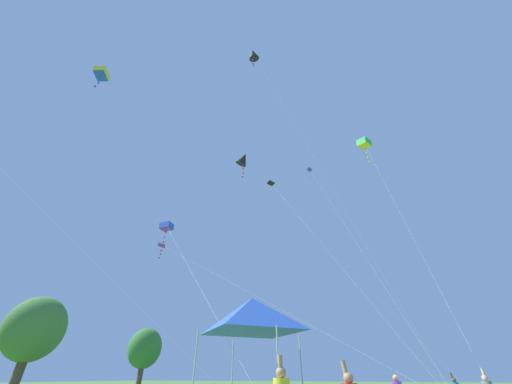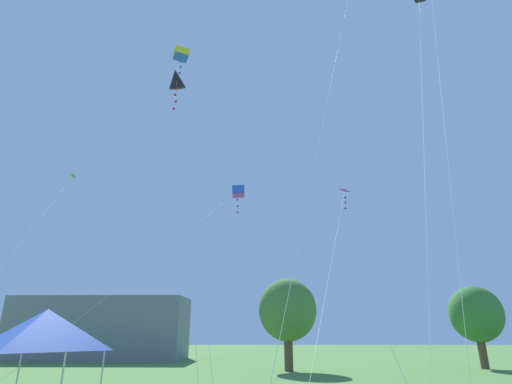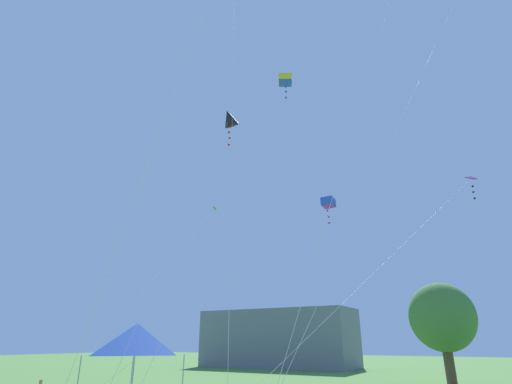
# 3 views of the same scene
# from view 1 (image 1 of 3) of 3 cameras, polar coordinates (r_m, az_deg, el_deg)

# --- Properties ---
(tree_far_left) EXTENTS (5.42, 4.88, 8.18)m
(tree_far_left) POSITION_cam_1_polar(r_m,az_deg,el_deg) (54.13, -21.33, -27.11)
(tree_far_left) COLOR brown
(tree_far_left) RESTS_ON ground
(tree_far_right) EXTENTS (5.72, 5.15, 8.64)m
(tree_far_right) POSITION_cam_1_polar(r_m,az_deg,el_deg) (38.68, -37.83, -20.80)
(tree_far_right) COLOR brown
(tree_far_right) RESTS_ON ground
(festival_tent) EXTENTS (3.35, 3.35, 4.31)m
(festival_tent) POSITION_cam_1_polar(r_m,az_deg,el_deg) (12.55, -0.81, -23.36)
(festival_tent) COLOR #B7B7BC
(festival_tent) RESTS_ON ground
(kite_purple_delta_0) EXTENTS (7.48, 26.22, 15.00)m
(kite_purple_delta_0) POSITION_cam_1_polar(r_m,az_deg,el_deg) (36.02, -18.14, -10.26)
(kite_purple_delta_0) COLOR silver
(kite_purple_delta_0) RESTS_ON ground
(kite_black_delta_1) EXTENTS (7.49, 12.48, 22.14)m
(kite_black_delta_1) POSITION_cam_1_polar(r_m,az_deg,el_deg) (35.30, 3.24, 1.55)
(kite_black_delta_1) COLOR silver
(kite_black_delta_1) RESTS_ON ground
(kite_black_diamond_2) EXTENTS (7.33, 10.19, 29.24)m
(kite_black_diamond_2) POSITION_cam_1_polar(r_m,az_deg,el_deg) (31.49, -0.54, 25.81)
(kite_black_diamond_2) COLOR silver
(kite_black_diamond_2) RESTS_ON ground
(kite_black_diamond_3) EXTENTS (4.18, 11.30, 15.53)m
(kite_black_diamond_3) POSITION_cam_1_polar(r_m,az_deg,el_deg) (20.92, -2.52, 6.55)
(kite_black_diamond_3) COLOR silver
(kite_black_diamond_3) RESTS_ON ground
(kite_yellow_box_4) EXTENTS (8.28, 26.21, 28.75)m
(kite_yellow_box_4) POSITION_cam_1_polar(r_m,az_deg,el_deg) (36.14, -28.48, 20.02)
(kite_yellow_box_4) COLOR silver
(kite_yellow_box_4) RESTS_ON ground
(kite_blue_box_5) EXTENTS (8.74, 12.64, 12.30)m
(kite_blue_box_5) POSITION_cam_1_polar(r_m,az_deg,el_deg) (24.89, -17.46, -6.67)
(kite_blue_box_5) COLOR silver
(kite_blue_box_5) RESTS_ON ground
(kite_green_box_6) EXTENTS (5.67, 2.78, 20.95)m
(kite_green_box_6) POSITION_cam_1_polar(r_m,az_deg,el_deg) (29.84, 20.82, 8.98)
(kite_green_box_6) COLOR silver
(kite_green_box_6) RESTS_ON ground
(kite_blue_delta_7) EXTENTS (5.05, 7.27, 21.35)m
(kite_blue_delta_7) POSITION_cam_1_polar(r_m,az_deg,el_deg) (32.34, 11.05, 3.79)
(kite_blue_delta_7) COLOR silver
(kite_blue_delta_7) RESTS_ON ground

